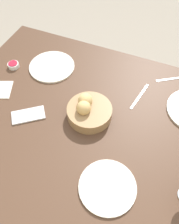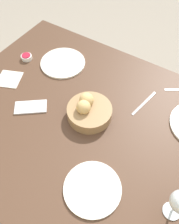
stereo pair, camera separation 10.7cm
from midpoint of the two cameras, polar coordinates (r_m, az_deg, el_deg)
ground_plane at (r=1.73m, az=-0.26°, el=-16.96°), size 10.00×10.00×0.00m
dining_table at (r=1.13m, az=-0.38°, el=-5.88°), size 1.47×1.04×0.74m
bread_basket at (r=1.07m, az=-3.09°, el=0.11°), size 0.20×0.20×0.11m
plate_near_right at (r=1.33m, az=-11.36°, el=10.55°), size 0.24×0.24×0.01m
plate_far_center at (r=0.94m, az=0.95°, el=-17.84°), size 0.22×0.22×0.01m
jam_bowl_berry at (r=1.38m, az=-20.02°, el=10.45°), size 0.06×0.06×0.03m
knife_silver at (r=1.18m, az=9.44°, el=3.57°), size 0.04×0.19×0.00m
spoon_coffee at (r=1.29m, az=16.40°, el=7.45°), size 0.12×0.09×0.00m
napkin at (r=1.29m, az=-23.05°, el=4.82°), size 0.15×0.15×0.00m
cell_phone at (r=1.14m, az=-17.13°, el=-0.92°), size 0.16×0.15×0.01m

